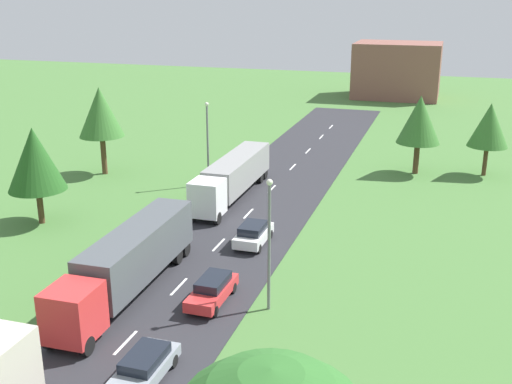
% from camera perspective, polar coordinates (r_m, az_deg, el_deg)
% --- Properties ---
extents(road, '(10.00, 140.00, 0.06)m').
position_cam_1_polar(road, '(33.74, -11.98, -13.53)').
color(road, '#2B2B30').
rests_on(road, ground).
extents(lane_marking_centre, '(0.16, 121.74, 0.01)m').
position_cam_1_polar(lane_marking_centre, '(31.32, -15.10, -16.43)').
color(lane_marking_centre, white).
rests_on(lane_marking_centre, road).
extents(truck_second, '(2.74, 14.39, 3.72)m').
position_cam_1_polar(truck_second, '(37.88, -11.60, -6.17)').
color(truck_second, red).
rests_on(truck_second, road).
extents(truck_third, '(2.53, 14.53, 3.41)m').
position_cam_1_polar(truck_third, '(54.31, -2.14, 1.53)').
color(truck_third, white).
rests_on(truck_third, road).
extents(car_third, '(1.86, 4.52, 1.41)m').
position_cam_1_polar(car_third, '(30.36, -10.30, -15.58)').
color(car_third, '#8C939E').
rests_on(car_third, road).
extents(car_fourth, '(1.80, 4.48, 1.51)m').
position_cam_1_polar(car_fourth, '(36.69, -4.05, -8.96)').
color(car_fourth, red).
rests_on(car_fourth, road).
extents(car_fifth, '(1.89, 4.19, 1.60)m').
position_cam_1_polar(car_fifth, '(44.49, -0.25, -3.85)').
color(car_fifth, white).
rests_on(car_fifth, road).
extents(lamppost_second, '(0.36, 0.36, 7.83)m').
position_cam_1_polar(lamppost_second, '(34.45, 1.21, -4.29)').
color(lamppost_second, slate).
rests_on(lamppost_second, ground).
extents(lamppost_third, '(0.36, 0.36, 7.86)m').
position_cam_1_polar(lamppost_third, '(57.53, -4.48, 4.85)').
color(lamppost_third, slate).
rests_on(lamppost_third, ground).
extents(tree_oak, '(4.46, 4.46, 7.67)m').
position_cam_1_polar(tree_oak, '(50.34, -19.68, 2.85)').
color(tree_oak, '#513823').
rests_on(tree_oak, ground).
extents(tree_birch, '(4.26, 4.26, 7.82)m').
position_cam_1_polar(tree_birch, '(63.06, 14.81, 6.43)').
color(tree_birch, '#513823').
rests_on(tree_birch, ground).
extents(tree_maple, '(4.39, 4.39, 8.67)m').
position_cam_1_polar(tree_maple, '(62.56, -14.13, 7.12)').
color(tree_maple, '#513823').
rests_on(tree_maple, ground).
extents(tree_pine, '(3.88, 3.88, 7.21)m').
position_cam_1_polar(tree_pine, '(64.49, 20.68, 5.77)').
color(tree_pine, '#513823').
rests_on(tree_pine, ground).
extents(distant_building, '(14.15, 10.83, 9.21)m').
position_cam_1_polar(distant_building, '(110.04, 12.85, 10.88)').
color(distant_building, brown).
rests_on(distant_building, ground).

